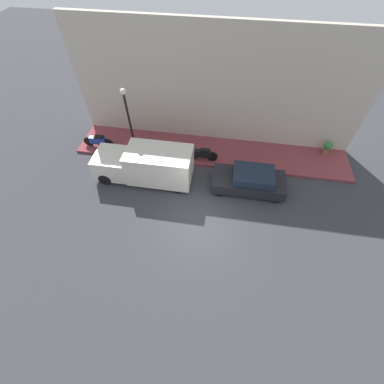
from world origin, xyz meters
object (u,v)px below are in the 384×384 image
motorcycle_black (203,154)px  streetlamp (128,115)px  motorcycle_blue (98,141)px  parked_car (249,180)px  potted_plant (328,147)px  delivery_van (145,165)px

motorcycle_black → streetlamp: 4.68m
motorcycle_blue → streetlamp: streetlamp is taller
parked_car → motorcycle_black: 3.23m
motorcycle_black → potted_plant: bearing=-76.8°
parked_car → motorcycle_blue: size_ratio=2.02×
parked_car → delivery_van: bearing=90.9°
parked_car → potted_plant: bearing=-53.2°
delivery_van → potted_plant: size_ratio=6.18×
parked_car → delivery_van: 5.67m
motorcycle_blue → motorcycle_black: 6.54m
motorcycle_blue → potted_plant: 13.95m
parked_car → delivery_van: size_ratio=0.73×
motorcycle_blue → parked_car: bearing=-101.6°
motorcycle_black → delivery_van: bearing=121.9°
parked_car → delivery_van: delivery_van is taller
delivery_van → motorcycle_blue: bearing=61.2°
parked_car → motorcycle_blue: (1.90, 9.28, -0.03)m
parked_car → streetlamp: bearing=76.6°
delivery_van → streetlamp: streetlamp is taller
motorcycle_black → potted_plant: (1.71, -7.33, 0.05)m
motorcycle_blue → delivery_van: bearing=-118.8°
motorcycle_blue → streetlamp: (-0.28, -2.47, 2.28)m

